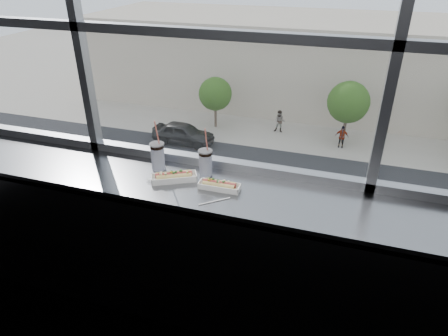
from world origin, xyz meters
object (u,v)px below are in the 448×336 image
(hotdog_tray_right, at_px, (219,185))
(tree_center, at_px, (348,102))
(loose_straw, at_px, (215,201))
(car_near_b, at_px, (205,191))
(car_near_c, at_px, (337,214))
(pedestrian_b, at_px, (342,135))
(car_near_d, at_px, (422,231))
(hotdog_tray_left, at_px, (174,177))
(car_near_a, at_px, (97,174))
(soda_cup_left, at_px, (158,155))
(pedestrian_a, at_px, (280,119))
(tree_left, at_px, (215,94))
(wrapper, at_px, (152,180))
(car_far_a, at_px, (183,130))
(soda_cup_right, at_px, (205,161))

(hotdog_tray_right, bearing_deg, tree_center, 87.29)
(loose_straw, xyz_separation_m, car_near_b, (-6.39, 16.44, -10.91))
(car_near_c, height_order, pedestrian_b, car_near_c)
(car_near_d, height_order, pedestrian_b, pedestrian_b)
(hotdog_tray_left, xyz_separation_m, pedestrian_b, (0.99, 27.37, -11.04))
(hotdog_tray_left, bearing_deg, car_near_a, 101.10)
(soda_cup_left, height_order, pedestrian_a, soda_cup_left)
(soda_cup_left, bearing_deg, loose_straw, -28.51)
(tree_left, bearing_deg, wrapper, -71.60)
(car_far_a, xyz_separation_m, pedestrian_a, (6.75, 4.52, -0.00))
(soda_cup_left, bearing_deg, soda_cup_right, 3.39)
(hotdog_tray_left, height_order, soda_cup_right, soda_cup_right)
(hotdog_tray_right, bearing_deg, loose_straw, -83.65)
(loose_straw, distance_m, wrapper, 0.48)
(loose_straw, xyz_separation_m, car_near_a, (-13.63, 16.44, -10.99))
(car_near_a, bearing_deg, hotdog_tray_left, -143.81)
(soda_cup_right, bearing_deg, tree_center, 88.11)
(tree_left, bearing_deg, car_near_b, -73.70)
(soda_cup_right, bearing_deg, pedestrian_b, 88.27)
(hotdog_tray_left, height_order, pedestrian_a, hotdog_tray_left)
(hotdog_tray_left, distance_m, car_near_b, 20.52)
(hotdog_tray_left, xyz_separation_m, tree_left, (-9.56, 28.28, -9.16))
(hotdog_tray_right, distance_m, soda_cup_left, 0.51)
(pedestrian_a, height_order, tree_center, tree_center)
(car_near_c, relative_size, tree_left, 1.55)
(loose_straw, bearing_deg, soda_cup_left, 111.32)
(hotdog_tray_right, relative_size, car_near_d, 0.04)
(car_near_d, xyz_separation_m, pedestrian_a, (-9.67, 12.52, 0.11))
(hotdog_tray_left, relative_size, tree_center, 0.06)
(loose_straw, distance_m, tree_center, 29.75)
(car_near_a, xyz_separation_m, pedestrian_b, (14.29, 11.09, -0.02))
(car_near_d, height_order, tree_center, tree_center)
(hotdog_tray_left, relative_size, car_far_a, 0.05)
(wrapper, xyz_separation_m, car_near_c, (1.52, 16.33, -10.92))
(car_near_a, distance_m, car_near_d, 18.87)
(hotdog_tray_left, bearing_deg, tree_center, 59.63)
(soda_cup_right, xyz_separation_m, wrapper, (-0.31, -0.19, -0.09))
(tree_left, bearing_deg, tree_center, 0.00)
(pedestrian_b, bearing_deg, loose_straw, -91.37)
(car_near_b, bearing_deg, wrapper, -166.79)
(car_near_c, bearing_deg, car_near_d, -91.30)
(hotdog_tray_right, distance_m, pedestrian_a, 31.14)
(wrapper, distance_m, car_near_c, 19.70)
(hotdog_tray_right, relative_size, soda_cup_right, 0.77)
(car_near_d, height_order, tree_left, tree_left)
(car_near_a, bearing_deg, soda_cup_left, -143.97)
(hotdog_tray_right, bearing_deg, car_near_a, 128.76)
(hotdog_tray_left, relative_size, hotdog_tray_right, 1.15)
(tree_left, bearing_deg, loose_straw, -70.81)
(soda_cup_left, distance_m, soda_cup_right, 0.34)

